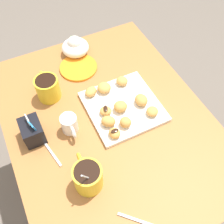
{
  "coord_description": "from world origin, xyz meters",
  "views": [
    {
      "loc": [
        -0.5,
        0.22,
        1.56
      ],
      "look_at": [
        0.01,
        -0.02,
        0.76
      ],
      "focal_mm": 41.81,
      "sensor_mm": 36.0,
      "label": 1
    }
  ],
  "objects_px": {
    "sugar_caddy": "(32,131)",
    "beignet_8": "(104,88)",
    "beignet_3": "(122,81)",
    "beignet_5": "(105,112)",
    "beignet_4": "(120,107)",
    "beignet_7": "(115,133)",
    "saucer_orange_left": "(78,68)",
    "ice_cream_bowl": "(75,47)",
    "coffee_mug_yellow_left": "(88,177)",
    "beignet_9": "(152,112)",
    "pastry_plate_square": "(123,107)",
    "cream_pitcher_white": "(69,124)",
    "beignet_0": "(142,101)",
    "coffee_mug_yellow_right": "(47,87)",
    "beignet_6": "(126,122)",
    "dining_table": "(108,138)",
    "beignet_2": "(108,121)",
    "beignet_1": "(91,92)"
  },
  "relations": [
    {
      "from": "beignet_7",
      "to": "beignet_6",
      "type": "bearing_deg",
      "value": -68.96
    },
    {
      "from": "coffee_mug_yellow_right",
      "to": "dining_table",
      "type": "bearing_deg",
      "value": -141.71
    },
    {
      "from": "beignet_0",
      "to": "beignet_9",
      "type": "bearing_deg",
      "value": -168.13
    },
    {
      "from": "pastry_plate_square",
      "to": "beignet_8",
      "type": "distance_m",
      "value": 0.11
    },
    {
      "from": "beignet_3",
      "to": "beignet_5",
      "type": "bearing_deg",
      "value": 129.69
    },
    {
      "from": "cream_pitcher_white",
      "to": "sugar_caddy",
      "type": "height_order",
      "value": "sugar_caddy"
    },
    {
      "from": "saucer_orange_left",
      "to": "beignet_7",
      "type": "height_order",
      "value": "beignet_7"
    },
    {
      "from": "beignet_7",
      "to": "beignet_9",
      "type": "height_order",
      "value": "same"
    },
    {
      "from": "coffee_mug_yellow_right",
      "to": "saucer_orange_left",
      "type": "distance_m",
      "value": 0.19
    },
    {
      "from": "coffee_mug_yellow_left",
      "to": "beignet_7",
      "type": "xyz_separation_m",
      "value": [
        0.11,
        -0.15,
        -0.02
      ]
    },
    {
      "from": "beignet_8",
      "to": "beignet_4",
      "type": "bearing_deg",
      "value": -172.22
    },
    {
      "from": "beignet_1",
      "to": "beignet_6",
      "type": "bearing_deg",
      "value": -163.73
    },
    {
      "from": "beignet_8",
      "to": "beignet_2",
      "type": "bearing_deg",
      "value": 160.46
    },
    {
      "from": "beignet_0",
      "to": "beignet_7",
      "type": "height_order",
      "value": "beignet_0"
    },
    {
      "from": "dining_table",
      "to": "sugar_caddy",
      "type": "bearing_deg",
      "value": 80.77
    },
    {
      "from": "sugar_caddy",
      "to": "beignet_8",
      "type": "bearing_deg",
      "value": -76.39
    },
    {
      "from": "coffee_mug_yellow_left",
      "to": "beignet_8",
      "type": "distance_m",
      "value": 0.38
    },
    {
      "from": "beignet_9",
      "to": "beignet_8",
      "type": "bearing_deg",
      "value": 32.09
    },
    {
      "from": "pastry_plate_square",
      "to": "beignet_7",
      "type": "distance_m",
      "value": 0.14
    },
    {
      "from": "ice_cream_bowl",
      "to": "beignet_8",
      "type": "distance_m",
      "value": 0.27
    },
    {
      "from": "coffee_mug_yellow_left",
      "to": "beignet_6",
      "type": "distance_m",
      "value": 0.25
    },
    {
      "from": "coffee_mug_yellow_left",
      "to": "beignet_8",
      "type": "bearing_deg",
      "value": -32.57
    },
    {
      "from": "cream_pitcher_white",
      "to": "beignet_0",
      "type": "relative_size",
      "value": 1.88
    },
    {
      "from": "beignet_4",
      "to": "beignet_8",
      "type": "bearing_deg",
      "value": 7.78
    },
    {
      "from": "coffee_mug_yellow_left",
      "to": "cream_pitcher_white",
      "type": "bearing_deg",
      "value": -4.93
    },
    {
      "from": "saucer_orange_left",
      "to": "sugar_caddy",
      "type": "bearing_deg",
      "value": 133.54
    },
    {
      "from": "beignet_4",
      "to": "beignet_7",
      "type": "bearing_deg",
      "value": 142.67
    },
    {
      "from": "beignet_0",
      "to": "beignet_4",
      "type": "relative_size",
      "value": 1.07
    },
    {
      "from": "coffee_mug_yellow_right",
      "to": "beignet_6",
      "type": "xyz_separation_m",
      "value": [
        -0.27,
        -0.2,
        -0.02
      ]
    },
    {
      "from": "saucer_orange_left",
      "to": "beignet_2",
      "type": "bearing_deg",
      "value": 178.64
    },
    {
      "from": "cream_pitcher_white",
      "to": "beignet_3",
      "type": "bearing_deg",
      "value": -68.53
    },
    {
      "from": "saucer_orange_left",
      "to": "beignet_3",
      "type": "bearing_deg",
      "value": -144.11
    },
    {
      "from": "beignet_5",
      "to": "ice_cream_bowl",
      "type": "bearing_deg",
      "value": -4.55
    },
    {
      "from": "pastry_plate_square",
      "to": "beignet_7",
      "type": "relative_size",
      "value": 6.07
    },
    {
      "from": "beignet_2",
      "to": "beignet_3",
      "type": "bearing_deg",
      "value": -41.24
    },
    {
      "from": "beignet_7",
      "to": "dining_table",
      "type": "bearing_deg",
      "value": -8.07
    },
    {
      "from": "coffee_mug_yellow_right",
      "to": "cream_pitcher_white",
      "type": "bearing_deg",
      "value": -174.32
    },
    {
      "from": "pastry_plate_square",
      "to": "beignet_3",
      "type": "height_order",
      "value": "beignet_3"
    },
    {
      "from": "beignet_0",
      "to": "beignet_8",
      "type": "height_order",
      "value": "beignet_0"
    },
    {
      "from": "beignet_9",
      "to": "beignet_4",
      "type": "bearing_deg",
      "value": 54.93
    },
    {
      "from": "dining_table",
      "to": "coffee_mug_yellow_left",
      "type": "distance_m",
      "value": 0.32
    },
    {
      "from": "cream_pitcher_white",
      "to": "beignet_7",
      "type": "height_order",
      "value": "cream_pitcher_white"
    },
    {
      "from": "pastry_plate_square",
      "to": "sugar_caddy",
      "type": "relative_size",
      "value": 2.55
    },
    {
      "from": "beignet_7",
      "to": "beignet_9",
      "type": "xyz_separation_m",
      "value": [
        0.02,
        -0.17,
        -0.0
      ]
    },
    {
      "from": "beignet_0",
      "to": "beignet_4",
      "type": "height_order",
      "value": "beignet_4"
    },
    {
      "from": "beignet_9",
      "to": "saucer_orange_left",
      "type": "bearing_deg",
      "value": 24.03
    },
    {
      "from": "pastry_plate_square",
      "to": "beignet_6",
      "type": "distance_m",
      "value": 0.09
    },
    {
      "from": "beignet_3",
      "to": "beignet_7",
      "type": "bearing_deg",
      "value": 146.68
    },
    {
      "from": "pastry_plate_square",
      "to": "beignet_9",
      "type": "height_order",
      "value": "beignet_9"
    },
    {
      "from": "coffee_mug_yellow_left",
      "to": "coffee_mug_yellow_right",
      "type": "distance_m",
      "value": 0.4
    }
  ]
}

